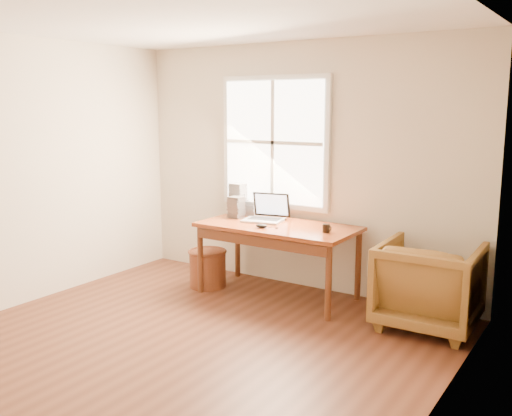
{
  "coord_description": "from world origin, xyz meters",
  "views": [
    {
      "loc": [
        2.9,
        -3.06,
        1.94
      ],
      "look_at": [
        -0.17,
        1.65,
        0.93
      ],
      "focal_mm": 40.0,
      "sensor_mm": 36.0,
      "label": 1
    }
  ],
  "objects_px": {
    "coffee_mug": "(326,228)",
    "desk": "(278,227)",
    "armchair": "(429,285)",
    "cd_stack_a": "(241,203)",
    "laptop": "(263,208)",
    "wicker_stool": "(208,269)"
  },
  "relations": [
    {
      "from": "coffee_mug",
      "to": "cd_stack_a",
      "type": "relative_size",
      "value": 0.32
    },
    {
      "from": "laptop",
      "to": "cd_stack_a",
      "type": "distance_m",
      "value": 0.47
    },
    {
      "from": "armchair",
      "to": "wicker_stool",
      "type": "relative_size",
      "value": 2.18
    },
    {
      "from": "desk",
      "to": "cd_stack_a",
      "type": "relative_size",
      "value": 6.47
    },
    {
      "from": "coffee_mug",
      "to": "cd_stack_a",
      "type": "xyz_separation_m",
      "value": [
        -1.21,
        0.32,
        0.08
      ]
    },
    {
      "from": "laptop",
      "to": "cd_stack_a",
      "type": "bearing_deg",
      "value": 141.85
    },
    {
      "from": "armchair",
      "to": "coffee_mug",
      "type": "bearing_deg",
      "value": 1.48
    },
    {
      "from": "armchair",
      "to": "cd_stack_a",
      "type": "xyz_separation_m",
      "value": [
        -2.19,
        0.27,
        0.49
      ]
    },
    {
      "from": "armchair",
      "to": "wicker_stool",
      "type": "distance_m",
      "value": 2.36
    },
    {
      "from": "desk",
      "to": "cd_stack_a",
      "type": "xyz_separation_m",
      "value": [
        -0.64,
        0.27,
        0.14
      ]
    },
    {
      "from": "laptop",
      "to": "desk",
      "type": "bearing_deg",
      "value": -26.7
    },
    {
      "from": "desk",
      "to": "armchair",
      "type": "height_order",
      "value": "armchair"
    },
    {
      "from": "desk",
      "to": "laptop",
      "type": "bearing_deg",
      "value": 165.24
    },
    {
      "from": "coffee_mug",
      "to": "desk",
      "type": "bearing_deg",
      "value": 152.93
    },
    {
      "from": "armchair",
      "to": "wicker_stool",
      "type": "height_order",
      "value": "armchair"
    },
    {
      "from": "wicker_stool",
      "to": "laptop",
      "type": "distance_m",
      "value": 0.93
    },
    {
      "from": "coffee_mug",
      "to": "cd_stack_a",
      "type": "distance_m",
      "value": 1.25
    },
    {
      "from": "wicker_stool",
      "to": "laptop",
      "type": "relative_size",
      "value": 0.97
    },
    {
      "from": "coffee_mug",
      "to": "cd_stack_a",
      "type": "height_order",
      "value": "cd_stack_a"
    },
    {
      "from": "desk",
      "to": "coffee_mug",
      "type": "xyz_separation_m",
      "value": [
        0.57,
        -0.05,
        0.06
      ]
    },
    {
      "from": "armchair",
      "to": "cd_stack_a",
      "type": "distance_m",
      "value": 2.26
    },
    {
      "from": "laptop",
      "to": "coffee_mug",
      "type": "bearing_deg",
      "value": -20.0
    }
  ]
}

